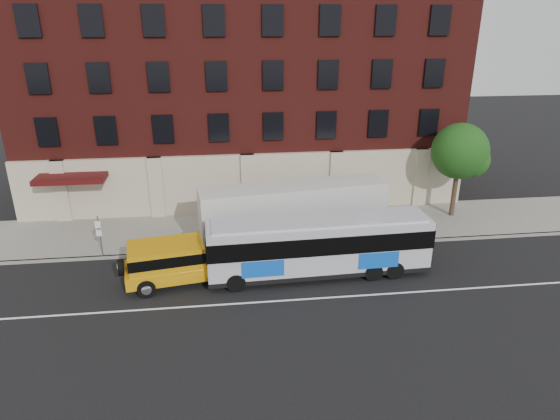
{
  "coord_description": "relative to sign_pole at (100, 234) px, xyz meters",
  "views": [
    {
      "loc": [
        -1.59,
        -19.3,
        12.56
      ],
      "look_at": [
        1.41,
        5.5,
        2.65
      ],
      "focal_mm": 31.34,
      "sensor_mm": 36.0,
      "label": 1
    }
  ],
  "objects": [
    {
      "name": "city_bus",
      "position": [
        11.59,
        -3.28,
        0.27
      ],
      "size": [
        11.49,
        2.83,
        3.13
      ],
      "color": "silver",
      "rests_on": "ground"
    },
    {
      "name": "sign_pole",
      "position": [
        0.0,
        0.0,
        0.0
      ],
      "size": [
        0.3,
        0.2,
        2.5
      ],
      "color": "slate",
      "rests_on": "ground"
    },
    {
      "name": "yellow_suv",
      "position": [
        4.24,
        -3.21,
        -0.22
      ],
      "size": [
        5.75,
        3.12,
        2.14
      ],
      "color": "#EBA20F",
      "rests_on": "ground"
    },
    {
      "name": "sidewalk",
      "position": [
        8.5,
        2.85,
        -1.38
      ],
      "size": [
        60.0,
        6.0,
        0.15
      ],
      "primitive_type": "cube",
      "color": "#99978B",
      "rests_on": "ground"
    },
    {
      "name": "street_tree",
      "position": [
        22.04,
        3.34,
        2.96
      ],
      "size": [
        3.6,
        3.6,
        6.2
      ],
      "color": "#3C291E",
      "rests_on": "sidewalk"
    },
    {
      "name": "shipping_container",
      "position": [
        10.87,
        0.65,
        0.34
      ],
      "size": [
        11.06,
        3.71,
        3.62
      ],
      "color": "black",
      "rests_on": "ground"
    },
    {
      "name": "building",
      "position": [
        8.49,
        10.77,
        6.13
      ],
      "size": [
        30.0,
        12.1,
        15.0
      ],
      "color": "#561814",
      "rests_on": "sidewalk"
    },
    {
      "name": "ground",
      "position": [
        8.5,
        -6.15,
        -1.45
      ],
      "size": [
        120.0,
        120.0,
        0.0
      ],
      "primitive_type": "plane",
      "color": "black",
      "rests_on": "ground"
    },
    {
      "name": "lane_line",
      "position": [
        8.5,
        -5.65,
        -1.45
      ],
      "size": [
        60.0,
        0.12,
        0.01
      ],
      "primitive_type": "cube",
      "color": "white",
      "rests_on": "ground"
    },
    {
      "name": "kerb",
      "position": [
        8.5,
        -0.15,
        -1.38
      ],
      "size": [
        60.0,
        0.25,
        0.15
      ],
      "primitive_type": "cube",
      "color": "#99978B",
      "rests_on": "ground"
    }
  ]
}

